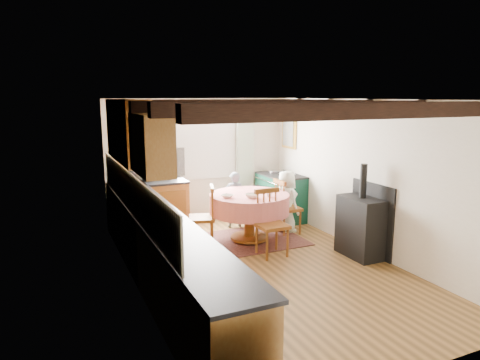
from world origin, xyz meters
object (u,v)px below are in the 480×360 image
cast_iron_stove (362,211)px  cup (269,194)px  chair_near (272,223)px  chair_left (202,216)px  child_right (286,201)px  child_far (234,200)px  chair_right (288,206)px  dining_table (249,217)px  aga_range (281,197)px

cast_iron_stove → cup: cast_iron_stove is taller
chair_near → cup: bearing=66.4°
chair_left → child_right: 1.65m
cup → chair_near: bearing=-112.7°
child_far → child_right: (0.74, -0.66, 0.04)m
child_far → chair_left: bearing=50.0°
chair_right → child_right: size_ratio=0.88×
dining_table → child_far: child_far is taller
dining_table → chair_near: (0.01, -0.80, 0.11)m
child_far → cup: size_ratio=10.40×
chair_near → child_right: (0.81, 0.96, 0.05)m
aga_range → cup: 1.58m
child_far → cup: bearing=107.8°
aga_range → child_right: size_ratio=0.90×
chair_right → child_right: bearing=-8.1°
dining_table → cup: cup is taller
chair_right → cast_iron_stove: bearing=-162.4°
dining_table → chair_right: chair_right is taller
chair_left → cup: bearing=85.6°
chair_near → child_far: size_ratio=0.98×
chair_near → aga_range: 2.04m
child_right → child_far: bearing=38.6°
cast_iron_stove → cup: size_ratio=14.18×
cast_iron_stove → child_far: cast_iron_stove is taller
dining_table → chair_left: bearing=173.2°
chair_near → chair_left: bearing=131.8°
chair_near → chair_right: 1.19m
chair_left → cup: (1.03, -0.42, 0.36)m
dining_table → aga_range: bearing=38.6°
dining_table → child_right: (0.82, 0.16, 0.16)m
child_far → cup: (0.13, -1.14, 0.33)m
chair_right → aga_range: size_ratio=0.97×
cast_iron_stove → dining_table: bearing=131.8°
dining_table → child_far: (0.08, 0.82, 0.12)m
cast_iron_stove → child_right: bearing=105.1°
cast_iron_stove → cup: bearing=134.1°
child_right → cup: size_ratio=11.11×
dining_table → chair_right: (0.81, 0.08, 0.09)m
dining_table → chair_right: bearing=5.9°
chair_near → child_right: bearing=48.8°
chair_near → child_right: child_right is taller
child_far → dining_table: bearing=95.9°
chair_right → cup: bearing=125.3°
chair_near → cup: chair_near is taller
chair_left → cup: chair_left is taller
child_far → chair_right: bearing=146.1°
dining_table → child_far: 0.83m
chair_near → child_far: child_far is taller
cast_iron_stove → child_far: 2.50m
child_right → dining_table: bearing=91.3°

